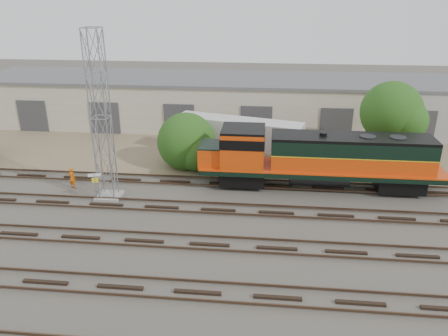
# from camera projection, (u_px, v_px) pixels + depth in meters

# --- Properties ---
(ground) EXTENTS (140.00, 140.00, 0.00)m
(ground) POSITION_uv_depth(u_px,v_px,m) (216.00, 221.00, 28.85)
(ground) COLOR #47423A
(ground) RESTS_ON ground
(dirt_strip) EXTENTS (80.00, 16.00, 0.02)m
(dirt_strip) POSITION_uv_depth(u_px,v_px,m) (234.00, 147.00, 42.68)
(dirt_strip) COLOR #726047
(dirt_strip) RESTS_ON ground
(tracks) EXTENTS (80.00, 20.40, 0.28)m
(tracks) POSITION_uv_depth(u_px,v_px,m) (210.00, 244.00, 26.06)
(tracks) COLOR black
(tracks) RESTS_ON ground
(warehouse) EXTENTS (58.40, 10.40, 5.30)m
(warehouse) POSITION_uv_depth(u_px,v_px,m) (241.00, 101.00, 49.04)
(warehouse) COLOR beige
(warehouse) RESTS_ON ground
(locomotive) EXTENTS (18.29, 3.21, 4.39)m
(locomotive) POSITION_uv_depth(u_px,v_px,m) (317.00, 158.00, 32.78)
(locomotive) COLOR black
(locomotive) RESTS_ON tracks
(signal_tower) EXTENTS (1.77, 1.77, 11.99)m
(signal_tower) POSITION_uv_depth(u_px,v_px,m) (101.00, 121.00, 30.05)
(signal_tower) COLOR gray
(signal_tower) RESTS_ON ground
(sign_post) EXTENTS (0.88, 0.31, 2.23)m
(sign_post) POSITION_uv_depth(u_px,v_px,m) (95.00, 182.00, 31.00)
(sign_post) COLOR gray
(sign_post) RESTS_ON ground
(worker) EXTENTS (0.71, 0.57, 1.69)m
(worker) POSITION_uv_depth(u_px,v_px,m) (72.00, 178.00, 33.41)
(worker) COLOR orange
(worker) RESTS_ON ground
(semi_trailer) EXTENTS (11.76, 5.28, 3.56)m
(semi_trailer) POSITION_uv_depth(u_px,v_px,m) (241.00, 134.00, 39.23)
(semi_trailer) COLOR silver
(semi_trailer) RESTS_ON ground
(dumpster_red) EXTENTS (1.81, 1.74, 1.40)m
(dumpster_red) POSITION_uv_depth(u_px,v_px,m) (408.00, 139.00, 42.80)
(dumpster_red) COLOR maroon
(dumpster_red) RESTS_ON ground
(tree_mid) EXTENTS (5.24, 4.99, 4.99)m
(tree_mid) POSITION_uv_depth(u_px,v_px,m) (189.00, 144.00, 37.13)
(tree_mid) COLOR #382619
(tree_mid) RESTS_ON ground
(tree_east) EXTENTS (5.54, 5.28, 7.12)m
(tree_east) POSITION_uv_depth(u_px,v_px,m) (395.00, 114.00, 37.43)
(tree_east) COLOR #382619
(tree_east) RESTS_ON ground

